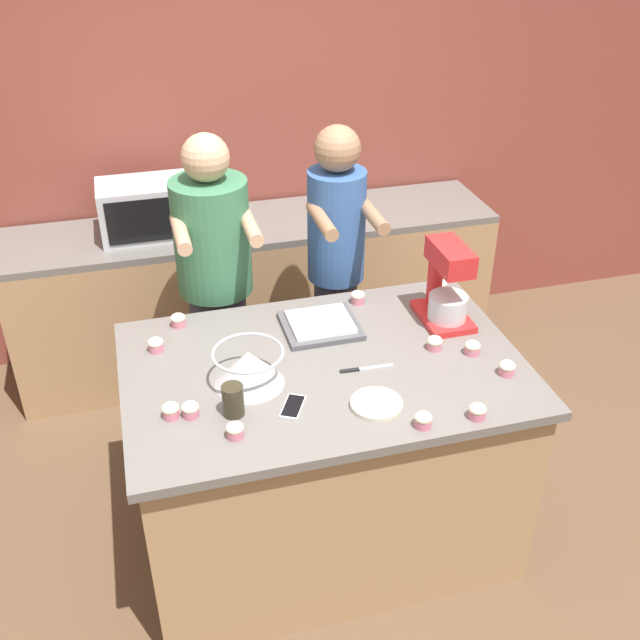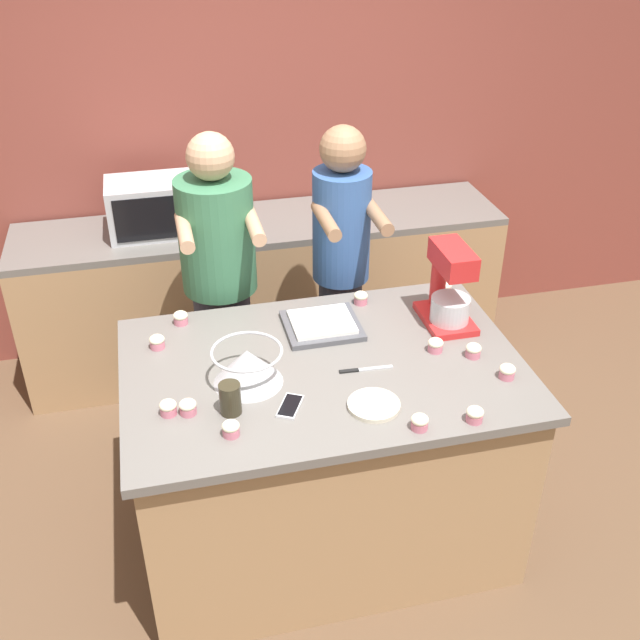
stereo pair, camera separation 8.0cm
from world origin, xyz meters
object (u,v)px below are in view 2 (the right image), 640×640
object	(u,v)px
cupcake_6	(181,318)
cupcake_11	(473,350)
person_right	(341,276)
cell_phone	(290,406)
stand_mixer	(449,290)
person_left	(221,294)
cupcake_0	(475,414)
cupcake_8	(361,298)
microwave_oven	(154,207)
cupcake_4	(157,342)
mixing_bowl	(247,365)
cupcake_2	(507,371)
cupcake_5	(420,422)
small_plate	(374,405)
cupcake_7	(231,428)
cupcake_3	(168,407)
cupcake_9	(445,287)
drinking_glass	(230,399)
baking_tray	(322,324)
cupcake_10	(188,407)
knife	(362,370)
cupcake_1	(435,345)

from	to	relation	value
cupcake_6	cupcake_11	bearing A→B (deg)	-25.09
person_right	cell_phone	bearing A→B (deg)	-114.56
stand_mixer	person_left	bearing A→B (deg)	147.30
cupcake_0	cupcake_8	size ratio (longest dim) A/B	1.00
microwave_oven	cupcake_4	world-z (taller)	microwave_oven
mixing_bowl	cupcake_2	size ratio (longest dim) A/B	4.35
microwave_oven	cupcake_5	xyz separation A→B (m)	(0.83, -1.97, -0.09)
small_plate	cupcake_8	world-z (taller)	cupcake_8
person_left	stand_mixer	size ratio (longest dim) A/B	4.57
small_plate	cupcake_7	size ratio (longest dim) A/B	3.09
cupcake_11	cupcake_3	bearing A→B (deg)	-175.96
cupcake_4	cupcake_8	bearing A→B (deg)	9.43
cupcake_0	cupcake_7	bearing A→B (deg)	171.61
mixing_bowl	cupcake_11	distance (m)	0.93
mixing_bowl	cupcake_9	size ratio (longest dim) A/B	4.35
drinking_glass	cupcake_2	bearing A→B (deg)	-2.04
cupcake_4	cupcake_5	xyz separation A→B (m)	(0.89, -0.75, 0.00)
baking_tray	cupcake_6	size ratio (longest dim) A/B	5.04
microwave_oven	cupcake_10	xyz separation A→B (m)	(0.03, -1.69, -0.09)
knife	cupcake_5	distance (m)	0.41
person_left	cupcake_6	bearing A→B (deg)	-122.53
person_left	cupcake_11	xyz separation A→B (m)	(0.94, -0.87, 0.10)
cupcake_1	cupcake_10	bearing A→B (deg)	-170.41
stand_mixer	cupcake_3	bearing A→B (deg)	-163.43
cupcake_0	cupcake_10	distance (m)	1.05
cupcake_0	cupcake_11	size ratio (longest dim) A/B	1.00
cupcake_2	cupcake_7	size ratio (longest dim) A/B	1.00
mixing_bowl	cupcake_1	distance (m)	0.79
mixing_bowl	cupcake_7	bearing A→B (deg)	-109.88
small_plate	cupcake_5	size ratio (longest dim) A/B	3.09
cupcake_0	baking_tray	bearing A→B (deg)	117.69
baking_tray	small_plate	size ratio (longest dim) A/B	1.63
cupcake_3	cupcake_9	xyz separation A→B (m)	(1.33, 0.61, 0.00)
cupcake_2	cupcake_9	world-z (taller)	same
cupcake_1	drinking_glass	bearing A→B (deg)	-166.99
person_right	cupcake_7	xyz separation A→B (m)	(-0.71, -1.13, 0.07)
small_plate	cupcake_9	xyz separation A→B (m)	(0.58, 0.75, 0.02)
mixing_bowl	cupcake_6	world-z (taller)	mixing_bowl
cupcake_1	cupcake_3	bearing A→B (deg)	-171.71
stand_mixer	cupcake_11	size ratio (longest dim) A/B	5.74
person_left	drinking_glass	size ratio (longest dim) A/B	13.51
cupcake_5	cupcake_11	bearing A→B (deg)	45.78
person_left	cupcake_2	world-z (taller)	person_left
drinking_glass	cupcake_3	world-z (taller)	drinking_glass
drinking_glass	cupcake_8	world-z (taller)	drinking_glass
cell_phone	cupcake_1	xyz separation A→B (m)	(0.66, 0.23, 0.02)
cupcake_1	cupcake_4	world-z (taller)	same
cupcake_7	microwave_oven	bearing A→B (deg)	95.24
small_plate	cupcake_0	world-z (taller)	cupcake_0
person_left	cupcake_8	size ratio (longest dim) A/B	26.23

